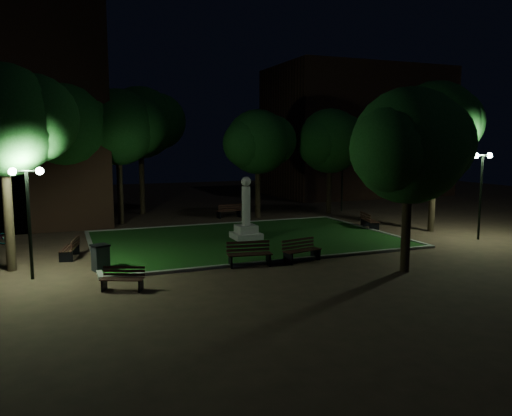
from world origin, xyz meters
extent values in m
plane|color=#402D20|center=(0.00, 0.00, 0.00)|extent=(80.00, 80.00, 0.00)
cube|color=#163D12|center=(0.00, 2.00, 0.04)|extent=(15.00, 10.00, 0.08)
cube|color=slate|center=(0.00, -3.10, 0.06)|extent=(15.40, 0.20, 0.12)
cube|color=slate|center=(0.00, 7.10, 0.06)|extent=(15.40, 0.20, 0.12)
cube|color=slate|center=(-7.60, 2.00, 0.06)|extent=(0.20, 10.00, 0.12)
cube|color=slate|center=(7.60, 2.00, 0.06)|extent=(0.20, 10.00, 0.12)
cube|color=#A19992|center=(0.00, 2.00, 0.23)|extent=(1.40, 1.40, 0.30)
cube|color=#A19992|center=(0.00, 2.00, 0.58)|extent=(1.00, 1.00, 0.40)
cylinder|color=#A19992|center=(0.00, 2.00, 1.78)|extent=(0.44, 0.44, 2.00)
sphere|color=#A19992|center=(0.00, 2.00, 3.03)|extent=(0.50, 0.50, 0.50)
cube|color=#482A1C|center=(18.00, 20.00, 6.00)|extent=(16.00, 10.00, 12.00)
cylinder|color=black|center=(-10.77, -0.45, 2.28)|extent=(0.36, 0.36, 4.55)
sphere|color=#1A511C|center=(-10.77, -0.45, 5.85)|extent=(4.33, 4.33, 4.33)
sphere|color=#1A511C|center=(-9.69, -0.25, 5.95)|extent=(3.46, 3.46, 3.46)
cylinder|color=black|center=(-5.42, 9.67, 2.27)|extent=(0.36, 0.36, 4.54)
sphere|color=#1A511C|center=(-5.42, 9.67, 5.93)|extent=(4.62, 4.62, 4.62)
sphere|color=#1A511C|center=(-4.26, 9.87, 6.03)|extent=(3.69, 3.69, 3.69)
sphere|color=#1A511C|center=(-6.34, 9.37, 5.83)|extent=(3.46, 3.46, 3.46)
cylinder|color=black|center=(3.47, 9.08, 1.88)|extent=(0.36, 0.36, 3.77)
sphere|color=#1A511C|center=(3.47, 9.08, 5.05)|extent=(4.27, 4.27, 4.27)
sphere|color=#1A511C|center=(4.54, 9.28, 5.15)|extent=(3.42, 3.42, 3.42)
sphere|color=#1A511C|center=(2.62, 8.78, 4.95)|extent=(3.21, 3.21, 3.21)
cylinder|color=black|center=(8.83, 8.91, 1.88)|extent=(0.36, 0.36, 3.76)
sphere|color=#1A511C|center=(8.83, 8.91, 5.12)|extent=(4.51, 4.51, 4.51)
sphere|color=#1A511C|center=(9.96, 9.11, 5.22)|extent=(3.61, 3.61, 3.61)
sphere|color=#1A511C|center=(7.93, 8.61, 5.02)|extent=(3.38, 3.38, 3.38)
cylinder|color=black|center=(10.66, 0.52, 2.30)|extent=(0.36, 0.36, 4.60)
sphere|color=#1A511C|center=(10.66, 0.52, 6.02)|extent=(4.73, 4.73, 4.73)
sphere|color=#1A511C|center=(11.84, 0.72, 6.12)|extent=(3.79, 3.79, 3.79)
sphere|color=#1A511C|center=(9.71, 0.22, 5.92)|extent=(3.55, 3.55, 3.55)
cylinder|color=black|center=(3.56, -6.24, 1.78)|extent=(0.36, 0.36, 3.56)
sphere|color=#1A511C|center=(3.56, -6.24, 4.89)|extent=(4.43, 4.43, 4.43)
sphere|color=#1A511C|center=(4.66, -6.04, 4.99)|extent=(3.55, 3.55, 3.55)
sphere|color=#1A511C|center=(2.67, -6.54, 4.79)|extent=(3.33, 3.33, 3.33)
cylinder|color=black|center=(-8.50, 9.51, 2.18)|extent=(0.36, 0.36, 4.37)
sphere|color=#1A511C|center=(-8.50, 9.51, 6.00)|extent=(5.45, 5.45, 5.45)
sphere|color=#1A511C|center=(-7.14, 9.71, 6.10)|extent=(4.36, 4.36, 4.36)
sphere|color=#1A511C|center=(-9.59, 9.21, 5.90)|extent=(4.09, 4.09, 4.09)
cylinder|color=black|center=(-3.49, 13.56, 2.45)|extent=(0.36, 0.36, 4.89)
sphere|color=#1A511C|center=(-3.49, 13.56, 6.38)|extent=(4.94, 4.94, 4.94)
sphere|color=#1A511C|center=(-2.25, 13.76, 6.48)|extent=(3.96, 3.96, 3.96)
sphere|color=#1A511C|center=(-4.48, 13.26, 6.28)|extent=(3.71, 3.71, 3.71)
cylinder|color=black|center=(-9.95, -2.11, 1.99)|extent=(0.12, 0.12, 3.98)
cylinder|color=black|center=(-9.95, -2.11, 3.98)|extent=(0.90, 0.08, 0.08)
sphere|color=#D8FFD8|center=(-10.40, -2.11, 3.98)|extent=(0.28, 0.28, 0.28)
sphere|color=#D8FFD8|center=(-9.50, -2.11, 3.98)|extent=(0.28, 0.28, 0.28)
cylinder|color=black|center=(11.31, -2.30, 2.18)|extent=(0.12, 0.12, 4.35)
cylinder|color=black|center=(11.31, -2.30, 4.35)|extent=(0.90, 0.08, 0.08)
sphere|color=#D8FFD8|center=(10.86, -2.30, 4.35)|extent=(0.28, 0.28, 0.28)
sphere|color=#D8FFD8|center=(11.76, -2.30, 4.35)|extent=(0.28, 0.28, 0.28)
cylinder|color=black|center=(-11.77, 9.85, 2.30)|extent=(0.12, 0.12, 4.59)
cylinder|color=black|center=(-11.77, 9.85, 4.59)|extent=(0.90, 0.08, 0.08)
sphere|color=#D8FFD8|center=(-11.32, 9.85, 4.59)|extent=(0.28, 0.28, 0.28)
cylinder|color=black|center=(10.33, 9.63, 2.18)|extent=(0.12, 0.12, 4.36)
cylinder|color=black|center=(10.33, 9.63, 4.36)|extent=(0.90, 0.08, 0.08)
sphere|color=#D8FFD8|center=(9.88, 9.63, 4.36)|extent=(0.28, 0.28, 0.28)
sphere|color=#D8FFD8|center=(10.78, 9.63, 4.36)|extent=(0.28, 0.28, 0.28)
cube|color=black|center=(-2.58, -3.13, 0.25)|extent=(0.16, 0.62, 0.50)
cube|color=black|center=(-1.02, -3.37, 0.25)|extent=(0.16, 0.62, 0.50)
cube|color=#351B14|center=(-1.84, -3.49, 0.51)|extent=(1.80, 0.37, 0.05)
cube|color=#351B14|center=(-1.82, -3.34, 0.51)|extent=(1.80, 0.37, 0.05)
cube|color=#351B14|center=(-1.79, -3.18, 0.51)|extent=(1.80, 0.37, 0.05)
cube|color=#351B14|center=(-1.77, -3.02, 0.51)|extent=(1.80, 0.37, 0.05)
cube|color=#351B14|center=(-1.76, -2.96, 0.62)|extent=(1.79, 0.34, 0.11)
cube|color=#351B14|center=(-1.76, -2.96, 0.78)|extent=(1.79, 0.34, 0.11)
cube|color=#351B14|center=(-1.76, -2.96, 0.94)|extent=(1.79, 0.34, 0.11)
cube|color=black|center=(-0.16, -3.44, 0.24)|extent=(0.19, 0.59, 0.47)
cube|color=black|center=(1.30, -3.11, 0.24)|extent=(0.19, 0.59, 0.47)
cube|color=#351B14|center=(0.62, -3.51, 0.48)|extent=(1.69, 0.47, 0.04)
cube|color=#351B14|center=(0.59, -3.36, 0.48)|extent=(1.69, 0.47, 0.04)
cube|color=#351B14|center=(0.55, -3.21, 0.48)|extent=(1.69, 0.47, 0.04)
cube|color=#351B14|center=(0.52, -3.07, 0.48)|extent=(1.69, 0.47, 0.04)
cube|color=#351B14|center=(0.51, -3.00, 0.59)|extent=(1.68, 0.43, 0.10)
cube|color=#351B14|center=(0.51, -3.00, 0.74)|extent=(1.68, 0.43, 0.10)
cube|color=#351B14|center=(0.51, -3.00, 0.89)|extent=(1.68, 0.43, 0.10)
cube|color=black|center=(-7.61, -4.55, 0.20)|extent=(0.25, 0.48, 0.40)
cube|color=black|center=(-6.45, -5.06, 0.20)|extent=(0.25, 0.48, 0.40)
cube|color=#351B14|center=(-7.11, -4.99, 0.41)|extent=(1.36, 0.65, 0.04)
cube|color=#351B14|center=(-7.06, -4.87, 0.41)|extent=(1.36, 0.65, 0.04)
cube|color=#351B14|center=(-7.01, -4.76, 0.41)|extent=(1.36, 0.65, 0.04)
cube|color=#351B14|center=(-6.96, -4.64, 0.41)|extent=(1.36, 0.65, 0.04)
cube|color=#351B14|center=(-6.93, -4.59, 0.50)|extent=(1.35, 0.62, 0.09)
cube|color=#351B14|center=(-6.93, -4.59, 0.62)|extent=(1.35, 0.62, 0.09)
cube|color=#351B14|center=(-6.93, -4.59, 0.75)|extent=(1.35, 0.62, 0.09)
cube|color=black|center=(-8.44, 1.65, 0.22)|extent=(0.56, 0.19, 0.45)
cube|color=black|center=(-8.76, 0.26, 0.22)|extent=(0.56, 0.19, 0.45)
cube|color=#351B14|center=(-8.82, 1.01, 0.46)|extent=(0.46, 1.61, 0.04)
cube|color=#351B14|center=(-8.68, 0.97, 0.46)|extent=(0.46, 1.61, 0.04)
cube|color=#351B14|center=(-8.54, 0.94, 0.46)|extent=(0.46, 1.61, 0.04)
cube|color=#351B14|center=(-8.40, 0.91, 0.46)|extent=(0.46, 1.61, 0.04)
cube|color=#351B14|center=(-8.34, 0.89, 0.56)|extent=(0.43, 1.60, 0.10)
cube|color=#351B14|center=(-8.34, 0.89, 0.70)|extent=(0.43, 1.60, 0.10)
cube|color=#351B14|center=(-8.34, 0.89, 0.85)|extent=(0.43, 1.60, 0.10)
cube|color=black|center=(7.79, 1.87, 0.23)|extent=(0.58, 0.20, 0.46)
cube|color=black|center=(8.13, 3.31, 0.23)|extent=(0.58, 0.20, 0.46)
cube|color=#351B14|center=(8.18, 2.54, 0.47)|extent=(0.49, 1.66, 0.04)
cube|color=#351B14|center=(8.04, 2.57, 0.47)|extent=(0.49, 1.66, 0.04)
cube|color=#351B14|center=(7.90, 2.60, 0.47)|extent=(0.49, 1.66, 0.04)
cube|color=#351B14|center=(7.75, 2.64, 0.47)|extent=(0.49, 1.66, 0.04)
cube|color=#351B14|center=(7.69, 2.65, 0.58)|extent=(0.45, 1.65, 0.10)
cube|color=#351B14|center=(7.69, 2.65, 0.73)|extent=(0.45, 1.65, 0.10)
cube|color=#351B14|center=(7.69, 2.65, 0.87)|extent=(0.45, 1.65, 0.10)
cube|color=black|center=(2.37, 9.76, 0.23)|extent=(0.11, 0.59, 0.47)
cube|color=black|center=(0.88, 9.63, 0.23)|extent=(0.11, 0.59, 0.47)
cube|color=#351B14|center=(1.61, 9.93, 0.48)|extent=(1.70, 0.24, 0.04)
cube|color=#351B14|center=(1.62, 9.78, 0.48)|extent=(1.70, 0.24, 0.04)
cube|color=#351B14|center=(1.63, 9.63, 0.48)|extent=(1.70, 0.24, 0.04)
cube|color=#351B14|center=(1.64, 9.48, 0.48)|extent=(1.70, 0.24, 0.04)
cube|color=#351B14|center=(1.65, 9.42, 0.59)|extent=(1.70, 0.21, 0.10)
cube|color=#351B14|center=(1.65, 9.42, 0.73)|extent=(1.70, 0.21, 0.10)
cube|color=#351B14|center=(1.65, 9.42, 0.88)|extent=(1.70, 0.21, 0.10)
cube|color=black|center=(-7.51, -1.79, 0.49)|extent=(0.70, 0.70, 0.99)
cube|color=black|center=(-7.51, -1.79, 1.02)|extent=(0.79, 0.79, 0.07)
camera|label=1|loc=(-8.85, -21.81, 5.01)|focal=35.00mm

